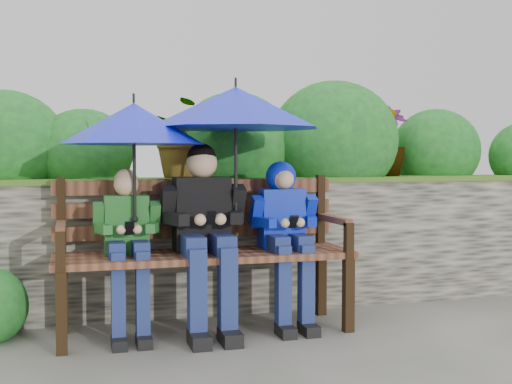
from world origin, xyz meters
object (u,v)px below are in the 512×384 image
object	(u,v)px
boy_left	(128,240)
umbrella_left	(134,124)
umbrella_right	(236,108)
boy_right	(285,226)
park_bench	(203,243)
boy_middle	(205,227)

from	to	relation	value
boy_left	umbrella_left	bearing A→B (deg)	-17.34
umbrella_left	umbrella_right	size ratio (longest dim) A/B	0.80
boy_right	umbrella_left	bearing A→B (deg)	-178.78
park_bench	umbrella_left	xyz separation A→B (m)	(-0.47, -0.10, 0.80)
boy_left	boy_right	size ratio (longest dim) A/B	0.96
boy_right	umbrella_left	world-z (taller)	umbrella_left
park_bench	boy_left	size ratio (longest dim) A/B	1.80
park_bench	boy_right	distance (m)	0.58
umbrella_left	boy_middle	bearing A→B (deg)	-0.41
boy_left	umbrella_right	xyz separation A→B (m)	(0.72, -0.01, 0.87)
boy_middle	boy_right	world-z (taller)	boy_middle
park_bench	umbrella_right	bearing A→B (deg)	-25.81
park_bench	umbrella_right	world-z (taller)	umbrella_right
park_bench	boy_right	size ratio (longest dim) A/B	1.72
park_bench	boy_left	xyz separation A→B (m)	(-0.52, -0.09, 0.05)
umbrella_left	umbrella_right	xyz separation A→B (m)	(0.68, 0.00, 0.12)
boy_middle	umbrella_left	bearing A→B (deg)	179.59
boy_middle	umbrella_left	xyz separation A→B (m)	(-0.46, 0.00, 0.68)
boy_left	boy_middle	bearing A→B (deg)	-2.01
boy_left	umbrella_right	size ratio (longest dim) A/B	0.95
boy_left	umbrella_right	world-z (taller)	umbrella_right
boy_right	park_bench	bearing A→B (deg)	171.87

